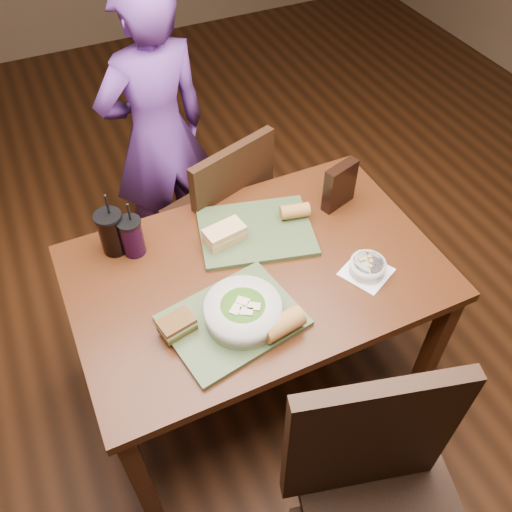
{
  "coord_description": "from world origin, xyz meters",
  "views": [
    {
      "loc": [
        -0.53,
        -1.15,
        2.2
      ],
      "look_at": [
        0.0,
        0.0,
        0.82
      ],
      "focal_mm": 38.0,
      "sensor_mm": 36.0,
      "label": 1
    }
  ],
  "objects_px": {
    "salad_bowl": "(243,311)",
    "cup_berry": "(132,236)",
    "soup_bowl": "(367,267)",
    "chair_far": "(227,213)",
    "diner": "(158,135)",
    "chair_near": "(381,504)",
    "dining_table": "(256,285)",
    "baguette_near": "(283,324)",
    "chip_bag": "(340,186)",
    "sandwich_near": "(177,325)",
    "tray_near": "(233,321)",
    "cup_cola": "(112,232)",
    "tray_far": "(256,231)",
    "baguette_far": "(295,211)",
    "sandwich_far": "(225,234)"
  },
  "relations": [
    {
      "from": "chair_near",
      "to": "chip_bag",
      "type": "relative_size",
      "value": 5.67
    },
    {
      "from": "baguette_far",
      "to": "tray_near",
      "type": "bearing_deg",
      "value": -139.71
    },
    {
      "from": "diner",
      "to": "baguette_far",
      "type": "xyz_separation_m",
      "value": [
        0.3,
        -0.79,
        0.07
      ]
    },
    {
      "from": "salad_bowl",
      "to": "cup_berry",
      "type": "bearing_deg",
      "value": 116.88
    },
    {
      "from": "dining_table",
      "to": "chair_near",
      "type": "height_order",
      "value": "chair_near"
    },
    {
      "from": "tray_near",
      "to": "baguette_far",
      "type": "distance_m",
      "value": 0.53
    },
    {
      "from": "soup_bowl",
      "to": "sandwich_far",
      "type": "height_order",
      "value": "sandwich_far"
    },
    {
      "from": "chair_near",
      "to": "salad_bowl",
      "type": "xyz_separation_m",
      "value": [
        -0.14,
        0.64,
        0.21
      ]
    },
    {
      "from": "salad_bowl",
      "to": "sandwich_near",
      "type": "bearing_deg",
      "value": 167.01
    },
    {
      "from": "soup_bowl",
      "to": "chip_bag",
      "type": "xyz_separation_m",
      "value": [
        0.09,
        0.36,
        0.07
      ]
    },
    {
      "from": "chair_near",
      "to": "chair_far",
      "type": "relative_size",
      "value": 1.13
    },
    {
      "from": "tray_near",
      "to": "tray_far",
      "type": "height_order",
      "value": "same"
    },
    {
      "from": "cup_cola",
      "to": "sandwich_near",
      "type": "bearing_deg",
      "value": -79.46
    },
    {
      "from": "dining_table",
      "to": "diner",
      "type": "distance_m",
      "value": 0.96
    },
    {
      "from": "diner",
      "to": "cup_cola",
      "type": "relative_size",
      "value": 5.45
    },
    {
      "from": "chair_near",
      "to": "sandwich_far",
      "type": "bearing_deg",
      "value": 93.14
    },
    {
      "from": "chair_far",
      "to": "chip_bag",
      "type": "distance_m",
      "value": 0.58
    },
    {
      "from": "chair_far",
      "to": "salad_bowl",
      "type": "bearing_deg",
      "value": -107.98
    },
    {
      "from": "cup_cola",
      "to": "soup_bowl",
      "type": "bearing_deg",
      "value": -32.04
    },
    {
      "from": "salad_bowl",
      "to": "baguette_near",
      "type": "bearing_deg",
      "value": -45.56
    },
    {
      "from": "baguette_near",
      "to": "cup_berry",
      "type": "xyz_separation_m",
      "value": [
        -0.32,
        0.55,
        0.02
      ]
    },
    {
      "from": "chair_far",
      "to": "baguette_near",
      "type": "bearing_deg",
      "value": -99.73
    },
    {
      "from": "sandwich_near",
      "to": "cup_cola",
      "type": "height_order",
      "value": "cup_cola"
    },
    {
      "from": "chair_far",
      "to": "chip_bag",
      "type": "bearing_deg",
      "value": -46.4
    },
    {
      "from": "chair_far",
      "to": "cup_cola",
      "type": "bearing_deg",
      "value": -156.66
    },
    {
      "from": "baguette_near",
      "to": "cup_cola",
      "type": "relative_size",
      "value": 0.52
    },
    {
      "from": "soup_bowl",
      "to": "salad_bowl",
      "type": "bearing_deg",
      "value": -178.65
    },
    {
      "from": "chip_bag",
      "to": "cup_cola",
      "type": "bearing_deg",
      "value": 154.09
    },
    {
      "from": "baguette_near",
      "to": "tray_far",
      "type": "bearing_deg",
      "value": 75.46
    },
    {
      "from": "tray_far",
      "to": "sandwich_near",
      "type": "xyz_separation_m",
      "value": [
        -0.42,
        -0.31,
        0.03
      ]
    },
    {
      "from": "soup_bowl",
      "to": "chair_far",
      "type": "bearing_deg",
      "value": 109.2
    },
    {
      "from": "chair_far",
      "to": "diner",
      "type": "xyz_separation_m",
      "value": [
        -0.16,
        0.43,
        0.19
      ]
    },
    {
      "from": "tray_far",
      "to": "baguette_far",
      "type": "xyz_separation_m",
      "value": [
        0.16,
        0.0,
        0.04
      ]
    },
    {
      "from": "chip_bag",
      "to": "baguette_far",
      "type": "bearing_deg",
      "value": 165.23
    },
    {
      "from": "cup_berry",
      "to": "chip_bag",
      "type": "bearing_deg",
      "value": -6.29
    },
    {
      "from": "chair_far",
      "to": "baguette_far",
      "type": "height_order",
      "value": "chair_far"
    },
    {
      "from": "tray_near",
      "to": "cup_berry",
      "type": "relative_size",
      "value": 1.78
    },
    {
      "from": "diner",
      "to": "tray_near",
      "type": "distance_m",
      "value": 1.14
    },
    {
      "from": "baguette_far",
      "to": "cup_berry",
      "type": "distance_m",
      "value": 0.61
    },
    {
      "from": "diner",
      "to": "soup_bowl",
      "type": "distance_m",
      "value": 1.21
    },
    {
      "from": "diner",
      "to": "tray_near",
      "type": "relative_size",
      "value": 3.45
    },
    {
      "from": "tray_far",
      "to": "salad_bowl",
      "type": "height_order",
      "value": "salad_bowl"
    },
    {
      "from": "dining_table",
      "to": "tray_near",
      "type": "height_order",
      "value": "tray_near"
    },
    {
      "from": "dining_table",
      "to": "chair_near",
      "type": "bearing_deg",
      "value": -89.7
    },
    {
      "from": "chip_bag",
      "to": "sandwich_near",
      "type": "bearing_deg",
      "value": -175.25
    },
    {
      "from": "sandwich_far",
      "to": "cup_berry",
      "type": "distance_m",
      "value": 0.33
    },
    {
      "from": "baguette_far",
      "to": "cup_cola",
      "type": "distance_m",
      "value": 0.68
    },
    {
      "from": "diner",
      "to": "cup_cola",
      "type": "xyz_separation_m",
      "value": [
        -0.37,
        -0.66,
        0.11
      ]
    },
    {
      "from": "dining_table",
      "to": "chair_far",
      "type": "bearing_deg",
      "value": 79.31
    },
    {
      "from": "tray_far",
      "to": "dining_table",
      "type": "bearing_deg",
      "value": -115.04
    }
  ]
}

